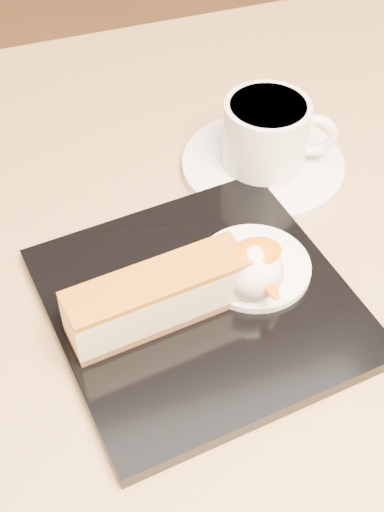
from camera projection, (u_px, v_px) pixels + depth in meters
name	position (u px, v px, depth m)	size (l,w,h in m)	color
table	(202.00, 385.00, 0.69)	(0.80, 0.80, 0.72)	black
dessert_plate	(200.00, 304.00, 0.55)	(0.22, 0.22, 0.01)	black
cheesecake	(158.00, 297.00, 0.52)	(0.14, 0.05, 0.04)	brown
cream_smear	(254.00, 267.00, 0.56)	(0.09, 0.09, 0.01)	white
ice_cream_scoop	(253.00, 271.00, 0.53)	(0.05, 0.05, 0.05)	white
mango_sauce	(256.00, 252.00, 0.52)	(0.04, 0.03, 0.01)	#DB6006
mint_sprig	(209.00, 251.00, 0.57)	(0.03, 0.02, 0.00)	#2B8439
saucer	(263.00, 165.00, 0.66)	(0.15, 0.15, 0.01)	white
coffee_cup	(268.00, 133.00, 0.63)	(0.10, 0.08, 0.06)	white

